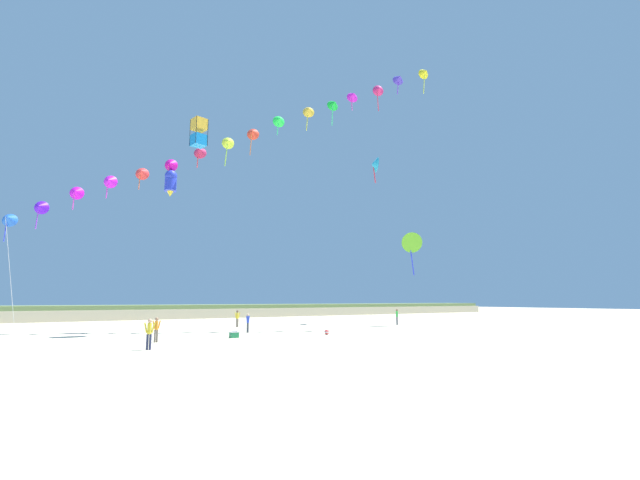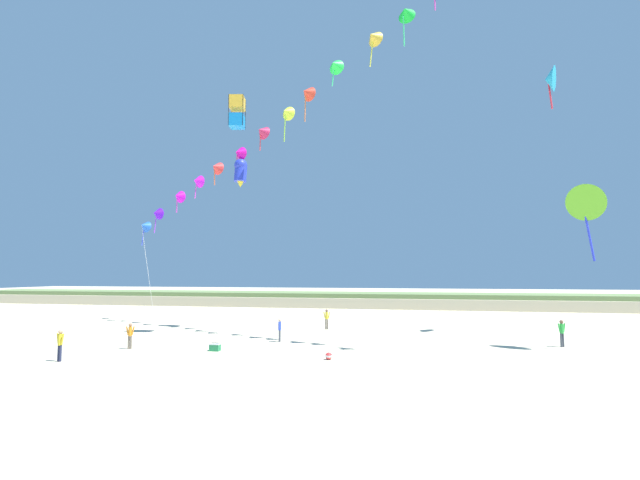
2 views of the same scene
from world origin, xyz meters
TOP-DOWN VIEW (x-y plane):
  - ground_plane at (0.00, 0.00)m, footprint 240.00×240.00m
  - dune_ridge at (0.00, 44.79)m, footprint 120.00×8.73m
  - person_near_left at (-11.68, 9.57)m, footprint 0.52×0.20m
  - person_near_right at (-3.86, 13.84)m, footprint 0.20×0.52m
  - person_mid_center at (-12.87, 5.67)m, footprint 0.55×0.22m
  - person_far_left at (-2.01, 20.59)m, footprint 0.55×0.21m
  - person_far_right at (13.35, 15.27)m, footprint 0.54×0.33m
  - kite_banner_string at (-3.55, 16.97)m, footprint 35.07×14.26m
  - large_kite_low_lead at (-7.80, 15.69)m, footprint 1.27×1.27m
  - large_kite_mid_trail at (14.87, 20.22)m, footprint 1.50×2.04m
  - large_kite_high_solo at (-8.98, 19.44)m, footprint 1.26×1.36m
  - large_kite_outer_drift at (14.70, 14.24)m, footprint 2.47×2.28m
  - beach_cooler at (-6.52, 9.97)m, footprint 0.58×0.41m
  - beach_ball at (0.27, 8.81)m, footprint 0.36×0.36m

SIDE VIEW (x-z plane):
  - ground_plane at x=0.00m, z-range 0.00..0.00m
  - beach_ball at x=0.27m, z-range 0.00..0.36m
  - beach_cooler at x=-6.52m, z-range -0.02..0.45m
  - person_near_right at x=-3.86m, z-range 0.12..1.60m
  - person_near_left at x=-11.68m, z-range 0.12..1.61m
  - person_far_left at x=-2.01m, z-range 0.12..1.70m
  - person_mid_center at x=-12.87m, z-range 0.12..1.71m
  - dune_ridge at x=0.00m, z-range -0.01..1.84m
  - person_far_right at x=13.35m, z-range 0.13..1.74m
  - large_kite_outer_drift at x=14.70m, z-range 6.26..10.90m
  - large_kite_high_solo at x=-8.98m, z-range 11.52..13.90m
  - large_kite_low_lead at x=-7.80m, z-range 15.09..17.40m
  - kite_banner_string at x=-3.55m, z-range 4.24..30.34m
  - large_kite_mid_trail at x=14.87m, z-range 17.12..20.38m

